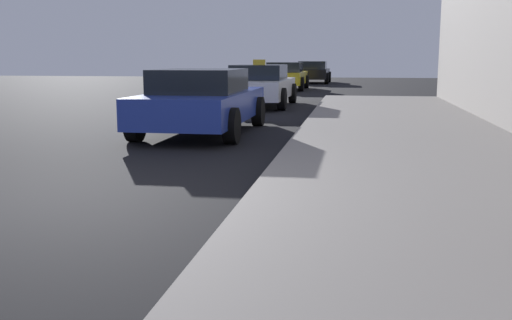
% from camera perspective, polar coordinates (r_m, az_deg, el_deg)
% --- Properties ---
extents(ground_plane, '(80.00, 80.00, 0.00)m').
position_cam_1_polar(ground_plane, '(6.50, -18.93, -4.02)').
color(ground_plane, black).
extents(sidewalk, '(4.00, 32.00, 0.15)m').
position_cam_1_polar(sidewalk, '(5.79, 18.62, -4.89)').
color(sidewalk, gray).
rests_on(sidewalk, ground_plane).
extents(car_blue, '(1.98, 4.47, 1.27)m').
position_cam_1_polar(car_blue, '(11.86, -5.18, 5.68)').
color(car_blue, '#233899').
rests_on(car_blue, ground_plane).
extents(car_white, '(1.93, 4.45, 1.43)m').
position_cam_1_polar(car_white, '(18.50, 0.39, 7.19)').
color(car_white, white).
rests_on(car_white, ground_plane).
extents(car_yellow, '(1.93, 4.31, 1.27)m').
position_cam_1_polar(car_yellow, '(28.13, 2.86, 8.07)').
color(car_yellow, yellow).
rests_on(car_yellow, ground_plane).
extents(car_black, '(1.98, 4.55, 1.27)m').
position_cam_1_polar(car_black, '(35.59, 5.48, 8.40)').
color(car_black, black).
rests_on(car_black, ground_plane).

